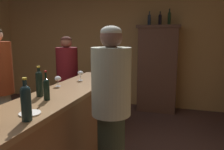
# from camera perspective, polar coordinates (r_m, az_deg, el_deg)

# --- Properties ---
(wall_back) EXTENTS (5.64, 0.12, 2.61)m
(wall_back) POSITION_cam_1_polar(r_m,az_deg,el_deg) (5.42, -0.98, 6.62)
(wall_back) COLOR tan
(wall_back) RESTS_ON ground
(bar_counter) EXTENTS (0.60, 2.87, 0.98)m
(bar_counter) POSITION_cam_1_polar(r_m,az_deg,el_deg) (2.78, -12.32, -14.06)
(bar_counter) COLOR brown
(bar_counter) RESTS_ON ground
(display_cabinet) EXTENTS (0.88, 0.47, 1.83)m
(display_cabinet) POSITION_cam_1_polar(r_m,az_deg,el_deg) (4.88, 11.56, 1.93)
(display_cabinet) COLOR brown
(display_cabinet) RESTS_ON ground
(wine_bottle_syrah) EXTENTS (0.07, 0.07, 0.32)m
(wine_bottle_syrah) POSITION_cam_1_polar(r_m,az_deg,el_deg) (2.46, -18.05, -1.76)
(wine_bottle_syrah) COLOR black
(wine_bottle_syrah) RESTS_ON bar_counter
(wine_bottle_rose) EXTENTS (0.06, 0.06, 0.30)m
(wine_bottle_rose) POSITION_cam_1_polar(r_m,az_deg,el_deg) (2.31, -16.37, -3.24)
(wine_bottle_rose) COLOR black
(wine_bottle_rose) RESTS_ON bar_counter
(wine_bottle_chardonnay) EXTENTS (0.08, 0.08, 0.33)m
(wine_bottle_chardonnay) POSITION_cam_1_polar(r_m,az_deg,el_deg) (1.79, -21.07, -6.23)
(wine_bottle_chardonnay) COLOR #182D31
(wine_bottle_chardonnay) RESTS_ON bar_counter
(wine_glass_front) EXTENTS (0.08, 0.08, 0.14)m
(wine_glass_front) POSITION_cam_1_polar(r_m,az_deg,el_deg) (3.23, -8.04, 0.41)
(wine_glass_front) COLOR white
(wine_glass_front) RESTS_ON bar_counter
(wine_glass_mid) EXTENTS (0.08, 0.08, 0.13)m
(wine_glass_mid) POSITION_cam_1_polar(r_m,az_deg,el_deg) (2.90, -13.63, -1.05)
(wine_glass_mid) COLOR white
(wine_glass_mid) RESTS_ON bar_counter
(cheese_plate) EXTENTS (0.18, 0.18, 0.01)m
(cheese_plate) POSITION_cam_1_polar(r_m,az_deg,el_deg) (1.97, -20.17, -9.17)
(cheese_plate) COLOR white
(cheese_plate) RESTS_ON bar_counter
(display_bottle_left) EXTENTS (0.07, 0.07, 0.30)m
(display_bottle_left) POSITION_cam_1_polar(r_m,az_deg,el_deg) (4.87, 9.49, 13.86)
(display_bottle_left) COLOR #202D3D
(display_bottle_left) RESTS_ON display_cabinet
(display_bottle_midleft) EXTENTS (0.07, 0.07, 0.28)m
(display_bottle_midleft) POSITION_cam_1_polar(r_m,az_deg,el_deg) (4.85, 12.15, 13.76)
(display_bottle_midleft) COLOR black
(display_bottle_midleft) RESTS_ON display_cabinet
(display_bottle_center) EXTENTS (0.06, 0.06, 0.32)m
(display_bottle_center) POSITION_cam_1_polar(r_m,az_deg,el_deg) (4.84, 14.39, 13.97)
(display_bottle_center) COLOR #1D3219
(display_bottle_center) RESTS_ON display_cabinet
(patron_by_cabinet) EXTENTS (0.40, 0.40, 1.61)m
(patron_by_cabinet) POSITION_cam_1_polar(r_m,az_deg,el_deg) (4.27, -11.29, -0.28)
(patron_by_cabinet) COLOR #43654A
(patron_by_cabinet) RESTS_ON ground
(patron_redhead) EXTENTS (0.35, 0.35, 1.72)m
(patron_redhead) POSITION_cam_1_polar(r_m,az_deg,el_deg) (3.26, -26.71, -3.04)
(patron_redhead) COLOR #9A9B84
(patron_redhead) RESTS_ON ground
(bartender) EXTENTS (0.38, 0.38, 1.71)m
(bartender) POSITION_cam_1_polar(r_m,az_deg,el_deg) (2.18, -0.20, -8.20)
(bartender) COLOR #2A3425
(bartender) RESTS_ON ground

